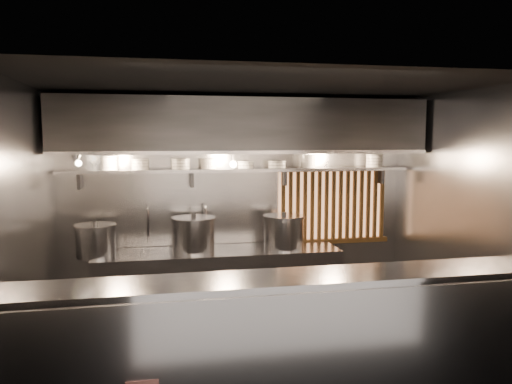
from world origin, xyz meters
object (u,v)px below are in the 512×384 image
object	(u,v)px
heat_lamp	(76,158)
pendant_bulb	(233,164)
stock_pot_mid	(194,234)
stock_pot_left	(96,240)
stock_pot_right	(284,232)

from	to	relation	value
heat_lamp	pendant_bulb	bearing A→B (deg)	11.00
stock_pot_mid	heat_lamp	bearing A→B (deg)	-167.50
heat_lamp	stock_pot_left	world-z (taller)	heat_lamp
heat_lamp	stock_pot_left	bearing A→B (deg)	59.30
stock_pot_left	stock_pot_right	bearing A→B (deg)	-0.11
heat_lamp	stock_pot_left	xyz separation A→B (m)	(0.15, 0.25, -0.98)
heat_lamp	stock_pot_mid	world-z (taller)	heat_lamp
heat_lamp	stock_pot_right	bearing A→B (deg)	5.77
pendant_bulb	stock_pot_right	size ratio (longest dim) A/B	0.33
stock_pot_left	stock_pot_right	size ratio (longest dim) A/B	0.90
pendant_bulb	stock_pot_left	xyz separation A→B (m)	(-1.65, -0.10, -0.87)
pendant_bulb	stock_pot_left	distance (m)	1.87
stock_pot_mid	pendant_bulb	bearing A→B (deg)	7.10
stock_pot_left	stock_pot_mid	world-z (taller)	stock_pot_mid
stock_pot_left	stock_pot_mid	xyz separation A→B (m)	(1.15, 0.04, 0.02)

